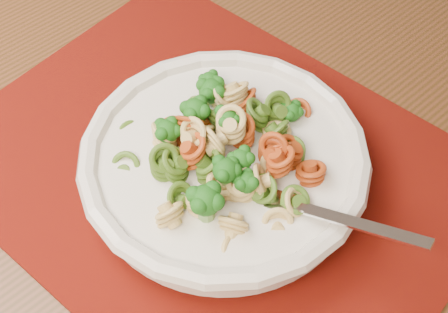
% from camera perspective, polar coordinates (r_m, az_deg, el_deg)
% --- Properties ---
extents(dining_table, '(1.80, 1.52, 0.72)m').
position_cam_1_polar(dining_table, '(0.76, 7.13, 1.28)').
color(dining_table, '#542B17').
rests_on(dining_table, ground).
extents(placemat, '(0.59, 0.51, 0.00)m').
position_cam_1_polar(placemat, '(0.63, -1.03, -1.16)').
color(placemat, '#5D1104').
rests_on(placemat, dining_table).
extents(pasta_bowl, '(0.28, 0.28, 0.05)m').
position_cam_1_polar(pasta_bowl, '(0.59, 0.00, -0.52)').
color(pasta_bowl, silver).
rests_on(pasta_bowl, placemat).
extents(pasta_broccoli_heap, '(0.23, 0.23, 0.06)m').
position_cam_1_polar(pasta_broccoli_heap, '(0.58, 0.00, 0.36)').
color(pasta_broccoli_heap, tan).
rests_on(pasta_broccoli_heap, pasta_bowl).
extents(fork, '(0.18, 0.05, 0.08)m').
position_cam_1_polar(fork, '(0.55, 5.33, -4.16)').
color(fork, silver).
rests_on(fork, pasta_bowl).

